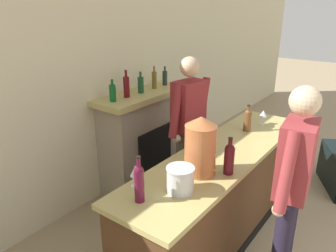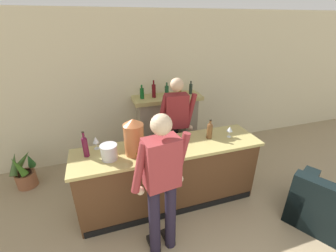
{
  "view_description": "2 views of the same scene",
  "coord_description": "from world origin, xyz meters",
  "px_view_note": "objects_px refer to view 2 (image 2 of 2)",
  "views": [
    {
      "loc": [
        -2.65,
        1.54,
        2.3
      ],
      "look_at": [
        -0.25,
        3.33,
        1.16
      ],
      "focal_mm": 35.0,
      "sensor_mm": 36.0,
      "label": 1
    },
    {
      "loc": [
        -0.96,
        0.24,
        2.56
      ],
      "look_at": [
        0.01,
        3.21,
        1.08
      ],
      "focal_mm": 24.0,
      "sensor_mm": 36.0,
      "label": 2
    }
  ],
  "objects_px": {
    "wine_bottle_port_short": "(148,149)",
    "wine_bottle_chardonnay_pale": "(159,132)",
    "wine_glass_front_right": "(96,140)",
    "person_customer": "(162,184)",
    "fireplace_stone": "(167,125)",
    "wine_bottle_riesling_slim": "(210,130)",
    "armchair_black": "(325,209)",
    "wine_glass_near_bucket": "(230,129)",
    "copper_dispenser": "(134,137)",
    "person_bartender": "(176,126)",
    "ice_bucket_steel": "(109,152)",
    "potted_plant_corner": "(24,172)",
    "wine_bottle_burgundy_dark": "(85,146)",
    "wine_glass_front_left": "(156,138)"
  },
  "relations": [
    {
      "from": "wine_bottle_port_short",
      "to": "wine_bottle_chardonnay_pale",
      "type": "relative_size",
      "value": 1.12
    },
    {
      "from": "wine_glass_front_right",
      "to": "person_customer",
      "type": "bearing_deg",
      "value": -56.91
    },
    {
      "from": "fireplace_stone",
      "to": "wine_bottle_riesling_slim",
      "type": "xyz_separation_m",
      "value": [
        0.23,
        -1.32,
        0.48
      ]
    },
    {
      "from": "person_customer",
      "to": "wine_glass_front_right",
      "type": "xyz_separation_m",
      "value": [
        -0.63,
        0.97,
        0.12
      ]
    },
    {
      "from": "armchair_black",
      "to": "wine_glass_near_bucket",
      "type": "xyz_separation_m",
      "value": [
        -0.94,
        1.03,
        0.85
      ]
    },
    {
      "from": "wine_glass_front_right",
      "to": "armchair_black",
      "type": "bearing_deg",
      "value": -24.45
    },
    {
      "from": "armchair_black",
      "to": "copper_dispenser",
      "type": "relative_size",
      "value": 2.26
    },
    {
      "from": "person_customer",
      "to": "wine_glass_near_bucket",
      "type": "distance_m",
      "value": 1.44
    },
    {
      "from": "person_bartender",
      "to": "ice_bucket_steel",
      "type": "bearing_deg",
      "value": -149.4
    },
    {
      "from": "armchair_black",
      "to": "wine_glass_front_right",
      "type": "relative_size",
      "value": 6.12
    },
    {
      "from": "potted_plant_corner",
      "to": "wine_glass_front_right",
      "type": "bearing_deg",
      "value": -34.88
    },
    {
      "from": "wine_glass_near_bucket",
      "to": "wine_bottle_port_short",
      "type": "bearing_deg",
      "value": -170.44
    },
    {
      "from": "fireplace_stone",
      "to": "wine_bottle_chardonnay_pale",
      "type": "bearing_deg",
      "value": -112.86
    },
    {
      "from": "fireplace_stone",
      "to": "wine_glass_front_right",
      "type": "height_order",
      "value": "fireplace_stone"
    },
    {
      "from": "wine_bottle_riesling_slim",
      "to": "wine_bottle_burgundy_dark",
      "type": "distance_m",
      "value": 1.71
    },
    {
      "from": "person_customer",
      "to": "fireplace_stone",
      "type": "bearing_deg",
      "value": 70.91
    },
    {
      "from": "fireplace_stone",
      "to": "wine_bottle_riesling_slim",
      "type": "bearing_deg",
      "value": -80.17
    },
    {
      "from": "wine_bottle_chardonnay_pale",
      "to": "wine_bottle_burgundy_dark",
      "type": "height_order",
      "value": "wine_bottle_burgundy_dark"
    },
    {
      "from": "fireplace_stone",
      "to": "wine_glass_front_right",
      "type": "xyz_separation_m",
      "value": [
        -1.35,
        -1.13,
        0.47
      ]
    },
    {
      "from": "wine_glass_near_bucket",
      "to": "ice_bucket_steel",
      "type": "bearing_deg",
      "value": -178.24
    },
    {
      "from": "potted_plant_corner",
      "to": "wine_bottle_burgundy_dark",
      "type": "height_order",
      "value": "wine_bottle_burgundy_dark"
    },
    {
      "from": "wine_bottle_port_short",
      "to": "wine_glass_front_left",
      "type": "relative_size",
      "value": 2.22
    },
    {
      "from": "wine_bottle_port_short",
      "to": "wine_glass_front_right",
      "type": "bearing_deg",
      "value": 142.22
    },
    {
      "from": "wine_glass_front_left",
      "to": "armchair_black",
      "type": "bearing_deg",
      "value": -29.38
    },
    {
      "from": "ice_bucket_steel",
      "to": "wine_glass_near_bucket",
      "type": "relative_size",
      "value": 1.28
    },
    {
      "from": "fireplace_stone",
      "to": "person_customer",
      "type": "xyz_separation_m",
      "value": [
        -0.72,
        -2.09,
        0.35
      ]
    },
    {
      "from": "person_customer",
      "to": "wine_bottle_burgundy_dark",
      "type": "height_order",
      "value": "person_customer"
    },
    {
      "from": "wine_bottle_port_short",
      "to": "wine_bottle_chardonnay_pale",
      "type": "bearing_deg",
      "value": 59.08
    },
    {
      "from": "person_customer",
      "to": "wine_bottle_riesling_slim",
      "type": "distance_m",
      "value": 1.23
    },
    {
      "from": "ice_bucket_steel",
      "to": "wine_bottle_riesling_slim",
      "type": "relative_size",
      "value": 0.73
    },
    {
      "from": "ice_bucket_steel",
      "to": "wine_bottle_port_short",
      "type": "xyz_separation_m",
      "value": [
        0.46,
        -0.16,
        0.05
      ]
    },
    {
      "from": "potted_plant_corner",
      "to": "wine_bottle_riesling_slim",
      "type": "relative_size",
      "value": 2.32
    },
    {
      "from": "wine_glass_front_left",
      "to": "fireplace_stone",
      "type": "bearing_deg",
      "value": 65.79
    },
    {
      "from": "fireplace_stone",
      "to": "wine_bottle_chardonnay_pale",
      "type": "xyz_separation_m",
      "value": [
        -0.49,
        -1.16,
        0.48
      ]
    },
    {
      "from": "armchair_black",
      "to": "person_customer",
      "type": "xyz_separation_m",
      "value": [
        -2.19,
        0.32,
        0.74
      ]
    },
    {
      "from": "person_bartender",
      "to": "fireplace_stone",
      "type": "bearing_deg",
      "value": 83.67
    },
    {
      "from": "ice_bucket_steel",
      "to": "wine_glass_front_left",
      "type": "bearing_deg",
      "value": 14.93
    },
    {
      "from": "copper_dispenser",
      "to": "wine_bottle_chardonnay_pale",
      "type": "distance_m",
      "value": 0.48
    },
    {
      "from": "armchair_black",
      "to": "wine_bottle_chardonnay_pale",
      "type": "distance_m",
      "value": 2.48
    },
    {
      "from": "wine_bottle_riesling_slim",
      "to": "wine_glass_near_bucket",
      "type": "relative_size",
      "value": 1.77
    },
    {
      "from": "copper_dispenser",
      "to": "ice_bucket_steel",
      "type": "bearing_deg",
      "value": -174.57
    },
    {
      "from": "potted_plant_corner",
      "to": "wine_bottle_riesling_slim",
      "type": "bearing_deg",
      "value": -20.46
    },
    {
      "from": "armchair_black",
      "to": "wine_glass_front_left",
      "type": "distance_m",
      "value": 2.48
    },
    {
      "from": "wine_bottle_chardonnay_pale",
      "to": "wine_glass_front_right",
      "type": "relative_size",
      "value": 1.56
    },
    {
      "from": "fireplace_stone",
      "to": "wine_bottle_burgundy_dark",
      "type": "distance_m",
      "value": 2.02
    },
    {
      "from": "ice_bucket_steel",
      "to": "wine_glass_front_right",
      "type": "height_order",
      "value": "ice_bucket_steel"
    },
    {
      "from": "copper_dispenser",
      "to": "person_customer",
      "type": "bearing_deg",
      "value": -76.98
    },
    {
      "from": "wine_glass_front_left",
      "to": "wine_bottle_burgundy_dark",
      "type": "bearing_deg",
      "value": -179.09
    },
    {
      "from": "armchair_black",
      "to": "copper_dispenser",
      "type": "distance_m",
      "value": 2.74
    },
    {
      "from": "ice_bucket_steel",
      "to": "copper_dispenser",
      "type": "bearing_deg",
      "value": 5.43
    }
  ]
}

